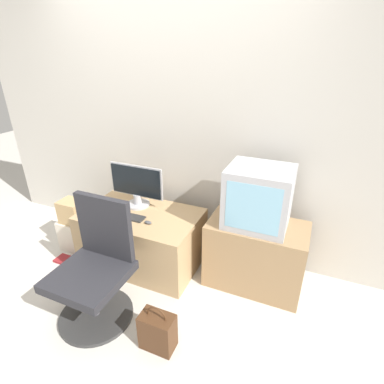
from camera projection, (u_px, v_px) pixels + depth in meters
ground_plane at (100, 329)px, 2.26m from camera, size 12.00×12.00×0.00m
wall_back at (173, 121)px, 2.79m from camera, size 4.40×0.05×2.60m
desk at (142, 238)px, 2.87m from camera, size 1.08×0.67×0.54m
side_stand at (255, 254)px, 2.58m from camera, size 0.81×0.45×0.60m
main_monitor at (137, 186)px, 2.81m from camera, size 0.55×0.22×0.41m
keyboard at (127, 216)px, 2.69m from camera, size 0.33×0.11×0.01m
mouse at (148, 222)px, 2.59m from camera, size 0.07×0.04×0.03m
crt_tv at (258, 197)px, 2.36m from camera, size 0.50×0.43×0.49m
office_chair at (96, 272)px, 2.25m from camera, size 0.57×0.57×0.95m
cardboard_box_lower at (77, 235)px, 3.11m from camera, size 0.31×0.24×0.32m
cardboard_box_upper at (73, 211)px, 2.99m from camera, size 0.24×0.19×0.23m
handbag at (158, 331)px, 2.07m from camera, size 0.24×0.15×0.37m
book at (66, 260)px, 2.97m from camera, size 0.22×0.13×0.02m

